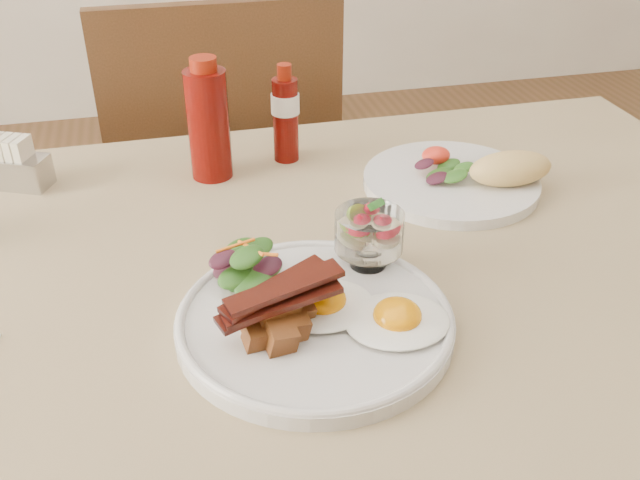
# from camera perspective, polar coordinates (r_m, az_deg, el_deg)

# --- Properties ---
(table) EXTENTS (1.33, 0.88, 0.75)m
(table) POSITION_cam_1_polar(r_m,az_deg,el_deg) (0.84, -2.56, -8.62)
(table) COLOR #53311A
(table) RESTS_ON ground
(chair_far) EXTENTS (0.42, 0.42, 0.93)m
(chair_far) POSITION_cam_1_polar(r_m,az_deg,el_deg) (1.47, -7.64, 3.82)
(chair_far) COLOR #53311A
(chair_far) RESTS_ON ground
(main_plate) EXTENTS (0.28, 0.28, 0.02)m
(main_plate) POSITION_cam_1_polar(r_m,az_deg,el_deg) (0.72, -0.41, -6.56)
(main_plate) COLOR silver
(main_plate) RESTS_ON table
(fried_eggs) EXTENTS (0.18, 0.14, 0.03)m
(fried_eggs) POSITION_cam_1_polar(r_m,az_deg,el_deg) (0.71, 3.16, -5.63)
(fried_eggs) COLOR white
(fried_eggs) RESTS_ON main_plate
(bacon_potato_pile) EXTENTS (0.13, 0.08, 0.06)m
(bacon_potato_pile) POSITION_cam_1_polar(r_m,az_deg,el_deg) (0.68, -3.35, -5.71)
(bacon_potato_pile) COLOR brown
(bacon_potato_pile) RESTS_ON main_plate
(side_salad) EXTENTS (0.08, 0.08, 0.04)m
(side_salad) POSITION_cam_1_polar(r_m,az_deg,el_deg) (0.76, -5.84, -2.16)
(side_salad) COLOR #1E4A13
(side_salad) RESTS_ON main_plate
(fruit_cup) EXTENTS (0.08, 0.08, 0.08)m
(fruit_cup) POSITION_cam_1_polar(r_m,az_deg,el_deg) (0.77, 3.94, 0.66)
(fruit_cup) COLOR white
(fruit_cup) RESTS_ON main_plate
(second_plate) EXTENTS (0.25, 0.24, 0.06)m
(second_plate) POSITION_cam_1_polar(r_m,az_deg,el_deg) (1.00, 11.52, 4.96)
(second_plate) COLOR silver
(second_plate) RESTS_ON table
(ketchup_bottle) EXTENTS (0.07, 0.07, 0.17)m
(ketchup_bottle) POSITION_cam_1_polar(r_m,az_deg,el_deg) (1.00, -8.92, 9.27)
(ketchup_bottle) COLOR #590905
(ketchup_bottle) RESTS_ON table
(hot_sauce_bottle) EXTENTS (0.05, 0.05, 0.14)m
(hot_sauce_bottle) POSITION_cam_1_polar(r_m,az_deg,el_deg) (1.04, -2.78, 9.98)
(hot_sauce_bottle) COLOR #590905
(hot_sauce_bottle) RESTS_ON table
(sugar_caddy) EXTENTS (0.09, 0.07, 0.07)m
(sugar_caddy) POSITION_cam_1_polar(r_m,az_deg,el_deg) (1.06, -23.08, 5.47)
(sugar_caddy) COLOR #B0B0B4
(sugar_caddy) RESTS_ON table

